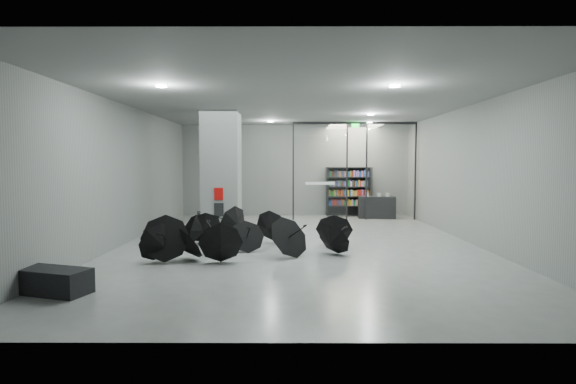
{
  "coord_description": "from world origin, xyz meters",
  "views": [
    {
      "loc": [
        -0.25,
        -12.55,
        2.32
      ],
      "look_at": [
        -0.3,
        1.5,
        1.4
      ],
      "focal_mm": 27.5,
      "sensor_mm": 36.0,
      "label": 1
    }
  ],
  "objects_px": {
    "bookshelf": "(349,192)",
    "shop_counter": "(377,207)",
    "bench": "(52,281)",
    "umbrella_cluster": "(233,240)",
    "column": "(222,173)"
  },
  "relations": [
    {
      "from": "column",
      "to": "bench",
      "type": "bearing_deg",
      "value": -106.34
    },
    {
      "from": "bookshelf",
      "to": "umbrella_cluster",
      "type": "bearing_deg",
      "value": -122.77
    },
    {
      "from": "column",
      "to": "bookshelf",
      "type": "relative_size",
      "value": 1.86
    },
    {
      "from": "column",
      "to": "shop_counter",
      "type": "bearing_deg",
      "value": 33.92
    },
    {
      "from": "column",
      "to": "shop_counter",
      "type": "distance_m",
      "value": 7.31
    },
    {
      "from": "column",
      "to": "bookshelf",
      "type": "bearing_deg",
      "value": 44.36
    },
    {
      "from": "bench",
      "to": "bookshelf",
      "type": "xyz_separation_m",
      "value": [
        6.86,
        11.57,
        0.85
      ]
    },
    {
      "from": "bench",
      "to": "umbrella_cluster",
      "type": "relative_size",
      "value": 0.25
    },
    {
      "from": "column",
      "to": "bench",
      "type": "distance_m",
      "value": 7.33
    },
    {
      "from": "bookshelf",
      "to": "shop_counter",
      "type": "xyz_separation_m",
      "value": [
        1.07,
        -0.76,
        -0.62
      ]
    },
    {
      "from": "bench",
      "to": "shop_counter",
      "type": "relative_size",
      "value": 0.9
    },
    {
      "from": "shop_counter",
      "to": "bookshelf",
      "type": "bearing_deg",
      "value": 148.86
    },
    {
      "from": "bench",
      "to": "shop_counter",
      "type": "distance_m",
      "value": 13.41
    },
    {
      "from": "shop_counter",
      "to": "umbrella_cluster",
      "type": "height_order",
      "value": "umbrella_cluster"
    },
    {
      "from": "column",
      "to": "bookshelf",
      "type": "height_order",
      "value": "column"
    }
  ]
}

